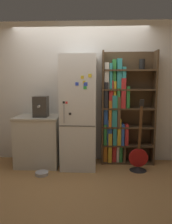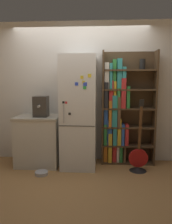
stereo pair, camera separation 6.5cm
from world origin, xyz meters
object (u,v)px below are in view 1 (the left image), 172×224
at_px(espresso_machine, 41,107).
at_px(guitar, 138,160).
at_px(bookshelf, 120,112).
at_px(pet_bowl, 42,173).
at_px(refrigerator, 79,112).

distance_m(espresso_machine, guitar, 1.92).
xyz_separation_m(bookshelf, guitar, (0.28, -0.40, -0.78)).
relative_size(espresso_machine, guitar, 0.30).
bearing_deg(pet_bowl, bookshelf, 26.89).
distance_m(bookshelf, pet_bowl, 1.75).
bearing_deg(guitar, refrigerator, 169.56).
bearing_deg(bookshelf, pet_bowl, -153.11).
bearing_deg(guitar, pet_bowl, -170.45).
bearing_deg(espresso_machine, pet_bowl, -77.47).
height_order(espresso_machine, guitar, espresso_machine).
bearing_deg(refrigerator, espresso_machine, -177.56).
bearing_deg(pet_bowl, refrigerator, 38.71).
bearing_deg(refrigerator, pet_bowl, -141.29).
relative_size(refrigerator, pet_bowl, 9.17).
height_order(refrigerator, pet_bowl, refrigerator).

